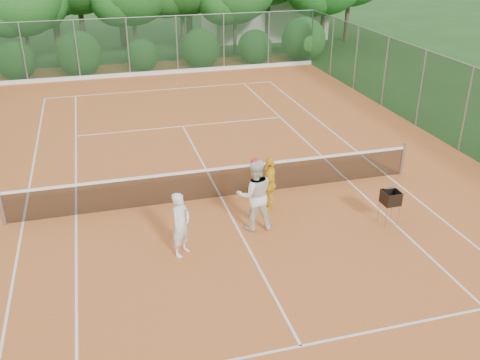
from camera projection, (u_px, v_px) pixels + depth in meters
name	position (u px, v px, depth m)	size (l,w,h in m)	color
ground	(221.00, 198.00, 15.72)	(120.00, 120.00, 0.00)	#1D4117
clay_court	(221.00, 198.00, 15.71)	(18.00, 36.00, 0.02)	#C2682C
club_building	(263.00, 15.00, 38.13)	(8.00, 5.00, 3.00)	beige
tennis_net	(221.00, 182.00, 15.49)	(11.97, 0.10, 1.10)	gray
player_white	(181.00, 224.00, 12.66)	(0.60, 0.39, 1.63)	silver
player_center_grp	(255.00, 195.00, 13.70)	(1.01, 0.81, 1.99)	silver
player_yellow	(269.00, 184.00, 14.74)	(0.92, 0.38, 1.56)	yellow
ball_hopper	(391.00, 198.00, 13.98)	(0.42, 0.42, 0.97)	gray
stray_ball_a	(76.00, 112.00, 22.86)	(0.07, 0.07, 0.07)	#BCD130
stray_ball_b	(177.00, 84.00, 26.88)	(0.07, 0.07, 0.07)	#C9D631
stray_ball_c	(232.00, 85.00, 26.70)	(0.07, 0.07, 0.07)	#D1E836
court_markings	(221.00, 197.00, 15.71)	(11.03, 23.83, 0.01)	white
fence_back	(153.00, 46.00, 28.11)	(18.07, 0.07, 3.00)	#19381E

